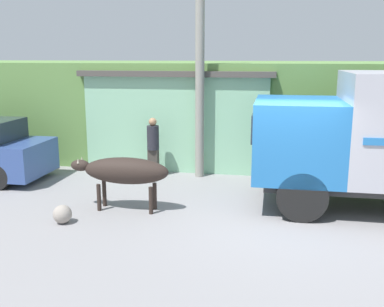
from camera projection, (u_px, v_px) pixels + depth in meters
The scene contains 7 objects.
ground_plane at pixel (277, 220), 9.20m from camera, with size 60.00×60.00×0.00m, color gray.
hillside_embankment at pixel (278, 109), 15.15m from camera, with size 32.00×6.14×3.09m.
building_backdrop at pixel (183, 117), 13.80m from camera, with size 5.58×2.70×2.88m.
brown_cow at pixel (124, 171), 9.63m from camera, with size 2.20×0.58×1.17m.
pedestrian_on_hill at pixel (153, 144), 12.35m from camera, with size 0.36×0.36×1.64m.
utility_pole at pixel (200, 56), 11.83m from camera, with size 0.90×0.24×6.37m.
roadside_rock at pixel (62, 214), 8.99m from camera, with size 0.38×0.38×0.38m.
Camera 1 is at (-0.14, -8.86, 3.30)m, focal length 42.00 mm.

